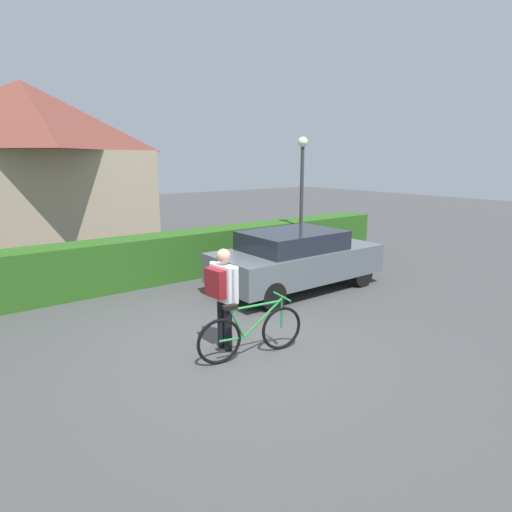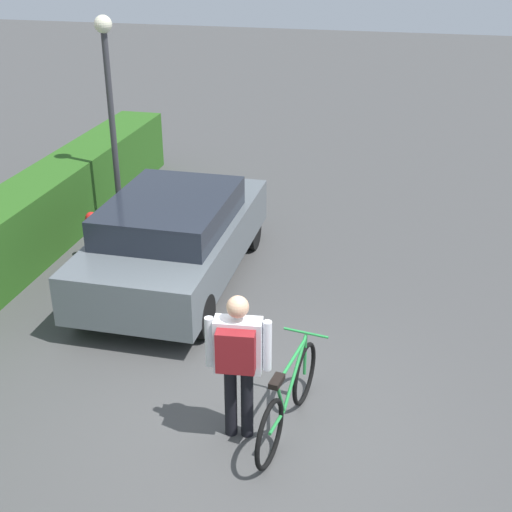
% 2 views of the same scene
% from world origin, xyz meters
% --- Properties ---
extents(ground_plane, '(60.00, 60.00, 0.00)m').
position_xyz_m(ground_plane, '(0.00, 0.00, 0.00)').
color(ground_plane, '#454545').
extents(parked_car_near, '(4.08, 1.84, 1.39)m').
position_xyz_m(parked_car_near, '(2.90, 1.84, 0.74)').
color(parked_car_near, slate).
rests_on(parked_car_near, ground).
extents(bicycle, '(1.78, 0.50, 0.90)m').
position_xyz_m(bicycle, '(-0.02, -0.40, 0.39)').
color(bicycle, black).
rests_on(bicycle, ground).
extents(person_rider, '(0.38, 0.66, 1.65)m').
position_xyz_m(person_rider, '(-0.24, 0.08, 1.00)').
color(person_rider, black).
rests_on(person_rider, ground).
extents(street_lamp, '(0.28, 0.28, 3.60)m').
position_xyz_m(street_lamp, '(4.50, 3.42, 2.38)').
color(street_lamp, '#38383D').
rests_on(street_lamp, ground).
extents(fire_hydrant, '(0.20, 0.20, 0.81)m').
position_xyz_m(fire_hydrant, '(3.33, 3.37, 0.41)').
color(fire_hydrant, red).
rests_on(fire_hydrant, ground).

